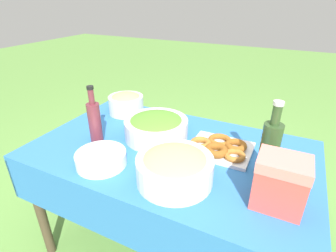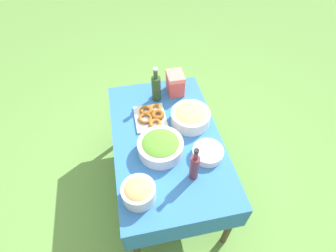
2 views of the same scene
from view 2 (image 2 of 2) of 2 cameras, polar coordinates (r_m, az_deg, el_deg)
name	(u,v)px [view 2 (image 2 of 2)]	position (r m, az deg, el deg)	size (l,w,h in m)	color
ground_plane	(167,183)	(2.56, -0.22, -12.21)	(14.00, 14.00, 0.00)	#609342
picnic_table	(167,145)	(2.07, -0.27, -4.21)	(1.34, 0.81, 0.68)	#2D6BB2
salad_bowl	(161,146)	(1.86, -1.63, -4.39)	(0.33, 0.33, 0.12)	silver
pasta_bowl	(190,116)	(2.05, 4.92, 2.13)	(0.31, 0.31, 0.13)	silver
donut_platter	(151,116)	(2.11, -3.67, 2.10)	(0.30, 0.26, 0.05)	silver
plate_stack	(208,153)	(1.89, 8.66, -5.76)	(0.22, 0.22, 0.06)	white
olive_oil_bottle	(157,88)	(2.20, -2.48, 8.34)	(0.08, 0.08, 0.32)	#2D4723
wine_bottle	(194,167)	(1.71, 5.76, -8.80)	(0.06, 0.06, 0.30)	maroon
bread_bowl	(139,192)	(1.68, -6.42, -14.01)	(0.22, 0.22, 0.13)	silver
cooler_box	(175,83)	(2.29, 1.57, 9.30)	(0.17, 0.14, 0.20)	#E04C42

